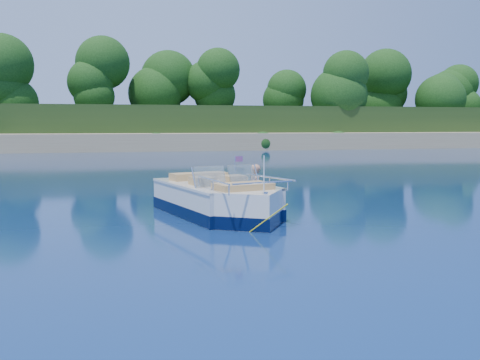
{
  "coord_description": "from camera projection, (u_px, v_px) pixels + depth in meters",
  "views": [
    {
      "loc": [
        -3.95,
        -10.8,
        2.26
      ],
      "look_at": [
        -0.89,
        2.42,
        0.85
      ],
      "focal_mm": 40.0,
      "sensor_mm": 36.0,
      "label": 1
    }
  ],
  "objects": [
    {
      "name": "ground",
      "position": [
        305.0,
        229.0,
        11.59
      ],
      "size": [
        160.0,
        160.0,
        0.0
      ],
      "primitive_type": "plane",
      "color": "#091B40",
      "rests_on": "ground"
    },
    {
      "name": "tow_tube",
      "position": [
        257.0,
        201.0,
        15.22
      ],
      "size": [
        1.41,
        1.41,
        0.33
      ],
      "rotation": [
        0.0,
        0.0,
        -0.14
      ],
      "color": "#FDE300",
      "rests_on": "ground"
    },
    {
      "name": "boy",
      "position": [
        255.0,
        205.0,
        15.16
      ],
      "size": [
        0.53,
        0.88,
        1.62
      ],
      "primitive_type": "imported",
      "rotation": [
        0.0,
        -0.17,
        1.77
      ],
      "color": "tan",
      "rests_on": "ground"
    },
    {
      "name": "motorboat",
      "position": [
        221.0,
        202.0,
        13.16
      ],
      "size": [
        2.84,
        5.36,
        1.83
      ],
      "rotation": [
        0.0,
        0.0,
        0.26
      ],
      "color": "silver",
      "rests_on": "ground"
    },
    {
      "name": "treeline",
      "position": [
        158.0,
        90.0,
        50.76
      ],
      "size": [
        150.0,
        7.12,
        8.19
      ],
      "color": "black",
      "rests_on": "ground"
    },
    {
      "name": "shoreline",
      "position": [
        145.0,
        134.0,
        73.28
      ],
      "size": [
        170.0,
        59.0,
        6.0
      ],
      "color": "tan",
      "rests_on": "ground"
    }
  ]
}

